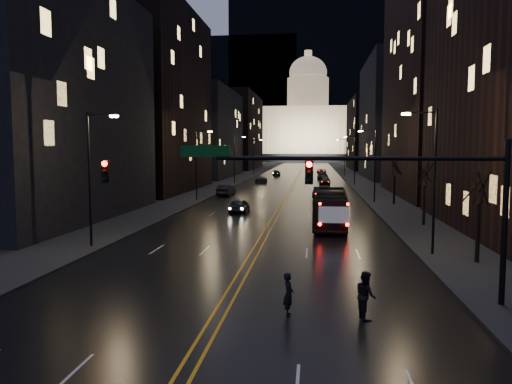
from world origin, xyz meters
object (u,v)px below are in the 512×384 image
(traffic_signal, at_px, (367,185))
(pedestrian_b, at_px, (366,295))
(oncoming_car_a, at_px, (239,206))
(oncoming_car_b, at_px, (226,190))
(receding_car_a, at_px, (320,192))
(bus, at_px, (331,208))
(pedestrian_a, at_px, (288,294))

(traffic_signal, bearing_deg, pedestrian_b, -94.54)
(oncoming_car_a, height_order, oncoming_car_b, oncoming_car_b)
(oncoming_car_b, distance_m, pedestrian_b, 51.33)
(traffic_signal, distance_m, receding_car_a, 46.07)
(traffic_signal, distance_m, oncoming_car_a, 31.08)
(bus, height_order, oncoming_car_a, bus)
(traffic_signal, bearing_deg, bus, 92.03)
(oncoming_car_a, bearing_deg, oncoming_car_b, -75.32)
(oncoming_car_a, bearing_deg, receding_car_a, -116.23)
(traffic_signal, height_order, pedestrian_b, traffic_signal)
(oncoming_car_b, bearing_deg, oncoming_car_a, 107.52)
(traffic_signal, relative_size, oncoming_car_b, 3.49)
(traffic_signal, relative_size, pedestrian_a, 9.95)
(traffic_signal, height_order, pedestrian_a, traffic_signal)
(oncoming_car_b, relative_size, receding_car_a, 1.09)
(pedestrian_a, distance_m, pedestrian_b, 3.00)
(bus, height_order, pedestrian_a, bus)
(bus, relative_size, receding_car_a, 2.48)
(traffic_signal, height_order, oncoming_car_b, traffic_signal)
(traffic_signal, xyz_separation_m, oncoming_car_b, (-14.41, 47.32, -4.29))
(pedestrian_a, height_order, pedestrian_b, pedestrian_b)
(bus, height_order, receding_car_a, bus)
(oncoming_car_b, bearing_deg, traffic_signal, 110.34)
(bus, relative_size, oncoming_car_b, 2.27)
(oncoming_car_a, xyz_separation_m, oncoming_car_b, (-4.57, 18.17, 0.07))
(oncoming_car_a, bearing_deg, bus, 139.09)
(oncoming_car_a, height_order, pedestrian_b, pedestrian_b)
(receding_car_a, height_order, pedestrian_b, pedestrian_b)
(oncoming_car_a, relative_size, receding_car_a, 0.97)
(traffic_signal, bearing_deg, oncoming_car_b, 106.93)
(oncoming_car_a, xyz_separation_m, pedestrian_b, (9.68, -31.15, 0.20))
(oncoming_car_b, height_order, pedestrian_b, pedestrian_b)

